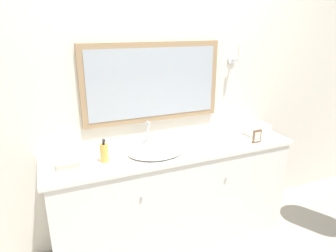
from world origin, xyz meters
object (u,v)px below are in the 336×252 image
object	(u,v)px
soap_bottle	(104,153)
appliance_box	(257,130)
sink_basin	(156,150)
picture_frame	(257,136)

from	to	relation	value
soap_bottle	appliance_box	bearing A→B (deg)	0.88
sink_basin	soap_bottle	distance (m)	0.41
appliance_box	soap_bottle	bearing A→B (deg)	-179.12
sink_basin	soap_bottle	size ratio (longest dim) A/B	2.51
appliance_box	picture_frame	bearing A→B (deg)	-128.26
sink_basin	picture_frame	bearing A→B (deg)	-9.49
soap_bottle	picture_frame	distance (m)	1.28
appliance_box	picture_frame	size ratio (longest dim) A/B	1.66
sink_basin	soap_bottle	world-z (taller)	sink_basin
soap_bottle	picture_frame	bearing A→B (deg)	-6.02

